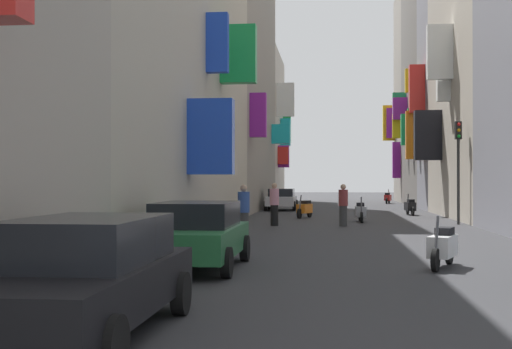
{
  "coord_description": "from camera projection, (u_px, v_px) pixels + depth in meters",
  "views": [
    {
      "loc": [
        -0.77,
        -2.34,
        1.88
      ],
      "look_at": [
        -3.12,
        18.97,
        2.05
      ],
      "focal_mm": 47.22,
      "sensor_mm": 36.0,
      "label": 1
    }
  ],
  "objects": [
    {
      "name": "building_right_mid_c",
      "position": [
        449.0,
        85.0,
        49.6
      ],
      "size": [
        7.08,
        9.94,
        17.82
      ],
      "color": "slate",
      "rests_on": "ground"
    },
    {
      "name": "building_left_mid_c",
      "position": [
        246.0,
        129.0,
        57.58
      ],
      "size": [
        7.4,
        10.46,
        12.53
      ],
      "color": "#B2A899",
      "rests_on": "ground"
    },
    {
      "name": "pedestrian_near_right",
      "position": [
        343.0,
        205.0,
        27.25
      ],
      "size": [
        0.48,
        0.48,
        1.71
      ],
      "color": "#393939",
      "rests_on": "ground"
    },
    {
      "name": "building_right_far",
      "position": [
        432.0,
        97.0,
        57.81
      ],
      "size": [
        7.05,
        6.55,
        18.04
      ],
      "color": "gray",
      "rests_on": "ground"
    },
    {
      "name": "scooter_red",
      "position": [
        388.0,
        198.0,
        53.24
      ],
      "size": [
        0.67,
        1.81,
        1.13
      ],
      "color": "red",
      "rests_on": "ground"
    },
    {
      "name": "building_right_mid_a",
      "position": [
        508.0,
        39.0,
        33.32
      ],
      "size": [
        7.38,
        12.63,
        17.77
      ],
      "color": "#B2A899",
      "rests_on": "ground"
    },
    {
      "name": "traffic_light_near_corner",
      "position": [
        458.0,
        154.0,
        28.32
      ],
      "size": [
        0.26,
        0.34,
        4.34
      ],
      "color": "#2D2D2D",
      "rests_on": "ground"
    },
    {
      "name": "parked_car_green",
      "position": [
        195.0,
        233.0,
        14.31
      ],
      "size": [
        1.98,
        4.14,
        1.4
      ],
      "color": "#236638",
      "rests_on": "ground"
    },
    {
      "name": "parked_car_black",
      "position": [
        85.0,
        274.0,
        8.02
      ],
      "size": [
        1.89,
        4.49,
        1.42
      ],
      "color": "black",
      "rests_on": "ground"
    },
    {
      "name": "scooter_black",
      "position": [
        410.0,
        206.0,
        35.81
      ],
      "size": [
        0.52,
        1.98,
        1.13
      ],
      "color": "black",
      "rests_on": "ground"
    },
    {
      "name": "pedestrian_near_left",
      "position": [
        244.0,
        212.0,
        21.46
      ],
      "size": [
        0.52,
        0.52,
        1.72
      ],
      "color": "#3E3E3E",
      "rests_on": "ground"
    },
    {
      "name": "parked_car_silver",
      "position": [
        281.0,
        199.0,
        41.74
      ],
      "size": [
        1.9,
        3.93,
        1.33
      ],
      "color": "#B7B7BC",
      "rests_on": "ground"
    },
    {
      "name": "building_left_mid_a",
      "position": [
        127.0,
        2.0,
        24.09
      ],
      "size": [
        7.39,
        21.49,
        16.55
      ],
      "color": "#BCB29E",
      "rests_on": "ground"
    },
    {
      "name": "pedestrian_crossing",
      "position": [
        274.0,
        204.0,
        27.5
      ],
      "size": [
        0.41,
        0.41,
        1.75
      ],
      "color": "black",
      "rests_on": "ground"
    },
    {
      "name": "building_right_mid_b",
      "position": [
        470.0,
        58.0,
        42.13
      ],
      "size": [
        7.11,
        5.1,
        19.06
      ],
      "color": "gray",
      "rests_on": "ground"
    },
    {
      "name": "building_left_mid_b",
      "position": [
        218.0,
        53.0,
        43.6
      ],
      "size": [
        7.34,
        17.74,
        20.28
      ],
      "color": "gray",
      "rests_on": "ground"
    },
    {
      "name": "scooter_white",
      "position": [
        443.0,
        246.0,
        14.34
      ],
      "size": [
        0.82,
        1.81,
        1.13
      ],
      "color": "silver",
      "rests_on": "ground"
    },
    {
      "name": "scooter_orange",
      "position": [
        305.0,
        209.0,
        33.2
      ],
      "size": [
        0.78,
        1.78,
        1.13
      ],
      "color": "orange",
      "rests_on": "ground"
    },
    {
      "name": "ground_plane",
      "position": [
        346.0,
        219.0,
        32.04
      ],
      "size": [
        140.0,
        140.0,
        0.0
      ],
      "primitive_type": "plane",
      "color": "#2D2D30"
    },
    {
      "name": "scooter_silver",
      "position": [
        361.0,
        212.0,
        30.0
      ],
      "size": [
        0.46,
        1.95,
        1.13
      ],
      "color": "#ADADB2",
      "rests_on": "ground"
    }
  ]
}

